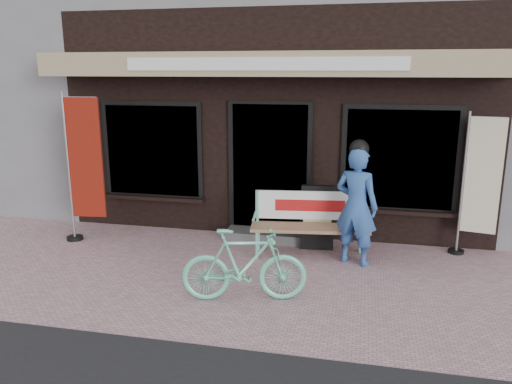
% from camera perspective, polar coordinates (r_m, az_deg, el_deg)
% --- Properties ---
extents(ground, '(70.00, 70.00, 0.00)m').
position_cam_1_polar(ground, '(6.51, -1.77, -10.46)').
color(ground, '#BB8F97').
rests_on(ground, ground).
extents(storefront, '(7.00, 6.77, 6.00)m').
position_cam_1_polar(storefront, '(10.82, 4.68, 15.46)').
color(storefront, black).
rests_on(storefront, ground).
extents(bench, '(1.76, 0.65, 0.93)m').
position_cam_1_polar(bench, '(7.38, 6.18, -3.03)').
color(bench, '#6ACFAD').
rests_on(bench, ground).
extents(person, '(0.71, 0.58, 1.77)m').
position_cam_1_polar(person, '(7.03, 11.40, -1.35)').
color(person, '#2E579F').
rests_on(person, ground).
extents(bicycle, '(1.54, 0.74, 0.89)m').
position_cam_1_polar(bicycle, '(5.91, -1.34, -8.34)').
color(bicycle, '#6ACFAD').
rests_on(bicycle, ground).
extents(nobori_red, '(0.70, 0.28, 2.35)m').
position_cam_1_polar(nobori_red, '(8.22, -19.17, 2.81)').
color(nobori_red, gray).
rests_on(nobori_red, ground).
extents(nobori_cream, '(0.63, 0.27, 2.11)m').
position_cam_1_polar(nobori_cream, '(7.82, 24.13, 0.90)').
color(nobori_cream, gray).
rests_on(nobori_cream, ground).
extents(menu_stand, '(0.51, 0.15, 1.00)m').
position_cam_1_polar(menu_stand, '(7.58, 7.03, -2.85)').
color(menu_stand, black).
rests_on(menu_stand, ground).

